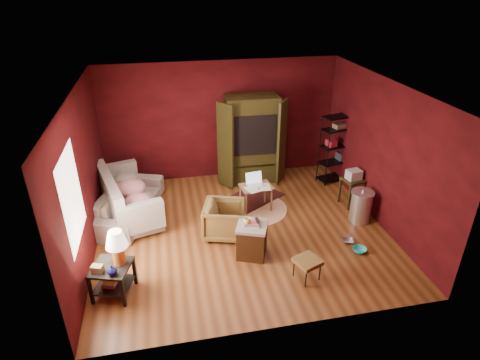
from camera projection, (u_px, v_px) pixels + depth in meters
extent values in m
cube|color=brown|center=(242.00, 230.00, 7.90)|extent=(5.50, 5.00, 0.02)
cube|color=white|center=(242.00, 88.00, 6.60)|extent=(5.50, 5.00, 0.02)
cube|color=#490A0D|center=(221.00, 121.00, 9.43)|extent=(5.50, 0.02, 2.80)
cube|color=#490A0D|center=(283.00, 248.00, 5.06)|extent=(5.50, 0.02, 2.80)
cube|color=#490A0D|center=(82.00, 179.00, 6.76)|extent=(0.02, 5.00, 2.80)
cube|color=#490A0D|center=(382.00, 153.00, 7.74)|extent=(0.02, 5.00, 2.80)
cube|color=white|center=(72.00, 198.00, 5.80)|extent=(0.02, 1.20, 1.40)
imported|color=gray|center=(128.00, 198.00, 8.17)|extent=(1.28, 2.23, 0.84)
imported|color=black|center=(224.00, 218.00, 7.56)|extent=(0.86, 0.90, 0.75)
imported|color=#B3B4BA|center=(349.00, 237.00, 7.48)|extent=(0.22, 0.11, 0.21)
imported|color=#2AC1C7|center=(360.00, 246.00, 7.20)|extent=(0.26, 0.15, 0.25)
imported|color=#0C0D3F|center=(112.00, 270.00, 5.88)|extent=(0.19, 0.19, 0.15)
imported|color=#D9D96A|center=(247.00, 220.00, 6.80)|extent=(0.15, 0.14, 0.12)
cube|color=black|center=(111.00, 267.00, 6.09)|extent=(0.71, 0.71, 0.04)
cube|color=black|center=(114.00, 285.00, 6.25)|extent=(0.66, 0.66, 0.03)
cube|color=black|center=(90.00, 290.00, 6.01)|extent=(0.06, 0.06, 0.53)
cube|color=black|center=(123.00, 293.00, 5.96)|extent=(0.06, 0.06, 0.53)
cube|color=black|center=(104.00, 268.00, 6.46)|extent=(0.06, 0.06, 0.53)
cube|color=black|center=(135.00, 271.00, 6.41)|extent=(0.06, 0.06, 0.53)
cylinder|color=orange|center=(119.00, 255.00, 6.08)|extent=(0.24, 0.24, 0.32)
cone|color=#F2E5C6|center=(116.00, 239.00, 5.95)|extent=(0.42, 0.42, 0.26)
cube|color=olive|center=(97.00, 269.00, 5.95)|extent=(0.19, 0.16, 0.11)
cube|color=red|center=(111.00, 282.00, 6.24)|extent=(0.28, 0.31, 0.03)
cube|color=#337CCF|center=(111.00, 281.00, 6.22)|extent=(0.28, 0.31, 0.03)
cube|color=#E9D54D|center=(111.00, 279.00, 6.20)|extent=(0.28, 0.31, 0.03)
cube|color=gray|center=(131.00, 204.00, 8.22)|extent=(1.32, 2.09, 0.41)
cube|color=gray|center=(111.00, 196.00, 7.95)|extent=(0.71, 1.92, 0.82)
cube|color=gray|center=(142.00, 217.00, 7.35)|extent=(0.84, 0.40, 0.56)
cube|color=gray|center=(118.00, 175.00, 8.88)|extent=(0.84, 0.40, 0.56)
ellipsoid|color=#BA1A36|center=(138.00, 202.00, 7.65)|extent=(0.66, 0.66, 0.29)
ellipsoid|color=#BA1A36|center=(131.00, 188.00, 8.08)|extent=(0.73, 0.73, 0.33)
ellipsoid|color=gray|center=(125.00, 180.00, 8.50)|extent=(0.61, 0.61, 0.27)
cube|color=#42250F|center=(252.00, 241.00, 7.07)|extent=(0.63, 0.63, 0.58)
cube|color=gray|center=(252.00, 226.00, 6.92)|extent=(0.67, 0.67, 0.05)
cube|color=beige|center=(252.00, 224.00, 6.90)|extent=(0.34, 0.30, 0.02)
cube|color=#4D78B4|center=(252.00, 223.00, 6.89)|extent=(0.31, 0.27, 0.02)
cube|color=#CD574D|center=(252.00, 222.00, 6.88)|extent=(0.32, 0.29, 0.02)
cube|color=black|center=(257.00, 220.00, 6.89)|extent=(0.06, 0.17, 0.02)
cube|color=black|center=(308.00, 261.00, 6.48)|extent=(0.49, 0.49, 0.08)
cube|color=black|center=(307.00, 264.00, 6.50)|extent=(0.44, 0.44, 0.02)
cylinder|color=black|center=(306.00, 279.00, 6.38)|extent=(0.02, 0.02, 0.31)
cylinder|color=black|center=(320.00, 272.00, 6.53)|extent=(0.02, 0.02, 0.31)
cylinder|color=black|center=(294.00, 269.00, 6.61)|extent=(0.02, 0.02, 0.31)
cylinder|color=black|center=(307.00, 262.00, 6.75)|extent=(0.02, 0.02, 0.31)
cylinder|color=beige|center=(253.00, 208.00, 8.59)|extent=(1.59, 1.59, 0.01)
cube|color=#4F1815|center=(253.00, 197.00, 9.00)|extent=(1.48, 1.35, 0.01)
cube|color=#956544|center=(256.00, 187.00, 8.34)|extent=(0.70, 0.53, 0.03)
cylinder|color=#956544|center=(246.00, 204.00, 8.23)|extent=(0.04, 0.04, 0.54)
cylinder|color=#956544|center=(272.00, 200.00, 8.38)|extent=(0.04, 0.04, 0.54)
cylinder|color=#956544|center=(241.00, 196.00, 8.53)|extent=(0.04, 0.04, 0.54)
cylinder|color=#956544|center=(265.00, 192.00, 8.69)|extent=(0.04, 0.04, 0.54)
cube|color=silver|center=(256.00, 185.00, 8.35)|extent=(0.37, 0.28, 0.02)
cube|color=silver|center=(254.00, 177.00, 8.40)|extent=(0.35, 0.12, 0.23)
cube|color=silver|center=(252.00, 189.00, 8.20)|extent=(0.32, 0.38, 0.00)
cube|color=silver|center=(265.00, 187.00, 8.29)|extent=(0.24, 0.34, 0.00)
cube|color=#31290E|center=(251.00, 139.00, 9.37)|extent=(1.21, 0.68, 2.07)
cube|color=black|center=(252.00, 132.00, 9.17)|extent=(0.99, 0.51, 0.93)
cube|color=#31290E|center=(225.00, 146.00, 9.00)|extent=(0.32, 0.44, 1.96)
cube|color=#31290E|center=(282.00, 142.00, 9.20)|extent=(0.33, 0.43, 1.96)
cube|color=#2F3234|center=(252.00, 136.00, 9.27)|extent=(0.69, 0.56, 0.57)
cube|color=black|center=(254.00, 140.00, 9.03)|extent=(0.55, 0.02, 0.44)
cube|color=#31290E|center=(251.00, 161.00, 9.57)|extent=(0.99, 0.57, 0.05)
cylinder|color=black|center=(328.00, 154.00, 9.13)|extent=(0.03, 0.03, 1.64)
cylinder|color=black|center=(354.00, 149.00, 9.43)|extent=(0.03, 0.03, 1.64)
cylinder|color=black|center=(319.00, 149.00, 9.39)|extent=(0.03, 0.03, 1.64)
cylinder|color=black|center=(345.00, 144.00, 9.69)|extent=(0.03, 0.03, 1.64)
cube|color=black|center=(333.00, 177.00, 9.75)|extent=(0.86, 0.54, 0.02)
cube|color=black|center=(335.00, 161.00, 9.56)|extent=(0.86, 0.54, 0.02)
cube|color=black|center=(337.00, 145.00, 9.37)|extent=(0.86, 0.54, 0.02)
cube|color=black|center=(339.00, 129.00, 9.18)|extent=(0.86, 0.54, 0.02)
cube|color=black|center=(341.00, 116.00, 9.04)|extent=(0.86, 0.54, 0.02)
cube|color=maroon|center=(331.00, 143.00, 9.25)|extent=(0.23, 0.27, 0.15)
cube|color=#2D2F38|center=(342.00, 156.00, 9.58)|extent=(0.28, 0.28, 0.18)
cube|color=brown|center=(339.00, 126.00, 9.15)|extent=(0.31, 0.25, 0.11)
cube|color=#31290E|center=(353.00, 180.00, 8.49)|extent=(0.48, 0.48, 0.04)
cube|color=#31290E|center=(349.00, 197.00, 8.42)|extent=(0.05, 0.05, 0.60)
cube|color=#31290E|center=(363.00, 194.00, 8.54)|extent=(0.05, 0.05, 0.60)
cube|color=#31290E|center=(340.00, 190.00, 8.71)|extent=(0.05, 0.05, 0.60)
cube|color=#31290E|center=(353.00, 187.00, 8.83)|extent=(0.05, 0.05, 0.60)
cube|color=silver|center=(354.00, 175.00, 8.43)|extent=(0.33, 0.28, 0.21)
cylinder|color=white|center=(361.00, 207.00, 8.06)|extent=(0.45, 0.45, 0.62)
cylinder|color=white|center=(363.00, 193.00, 7.90)|extent=(0.49, 0.49, 0.04)
sphere|color=white|center=(363.00, 191.00, 7.89)|extent=(0.07, 0.07, 0.06)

